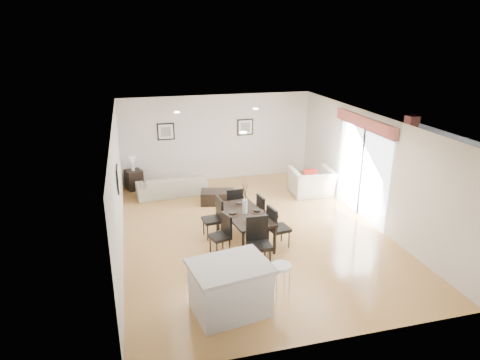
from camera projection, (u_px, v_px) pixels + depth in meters
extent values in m
plane|color=tan|center=(252.00, 231.00, 10.27)|extent=(8.00, 8.00, 0.00)
cube|color=silver|center=(217.00, 138.00, 13.47)|extent=(6.00, 0.04, 2.70)
cube|color=silver|center=(330.00, 266.00, 6.17)|extent=(6.00, 0.04, 2.70)
cube|color=silver|center=(118.00, 190.00, 9.11)|extent=(0.04, 8.00, 2.70)
cube|color=silver|center=(370.00, 168.00, 10.53)|extent=(0.04, 8.00, 2.70)
cube|color=white|center=(253.00, 120.00, 9.37)|extent=(6.00, 8.00, 0.02)
imported|color=#A39A84|center=(172.00, 185.00, 12.44)|extent=(2.06, 0.93, 0.59)
imported|color=beige|center=(312.00, 182.00, 12.41)|extent=(1.26, 1.12, 0.78)
imported|color=#405C27|center=(447.00, 198.00, 11.44)|extent=(0.72, 0.68, 0.64)
imported|color=#405C27|center=(422.00, 177.00, 12.86)|extent=(0.52, 0.52, 0.74)
cube|color=black|center=(245.00, 214.00, 9.56)|extent=(1.05, 1.76, 0.06)
cylinder|color=black|center=(243.00, 246.00, 8.87)|extent=(0.06, 0.06, 0.64)
cylinder|color=black|center=(218.00, 218.00, 10.23)|extent=(0.06, 0.06, 0.64)
cylinder|color=black|center=(274.00, 240.00, 9.13)|extent=(0.06, 0.06, 0.64)
cylinder|color=black|center=(246.00, 213.00, 10.49)|extent=(0.06, 0.06, 0.64)
cube|color=black|center=(220.00, 237.00, 9.11)|extent=(0.49, 0.49, 0.07)
cube|color=black|center=(227.00, 224.00, 9.11)|extent=(0.16, 0.39, 0.47)
cylinder|color=black|center=(210.00, 245.00, 9.24)|extent=(0.03, 0.03, 0.36)
cylinder|color=black|center=(223.00, 241.00, 9.39)|extent=(0.03, 0.03, 0.36)
cylinder|color=black|center=(217.00, 251.00, 8.98)|extent=(0.03, 0.03, 0.36)
cylinder|color=black|center=(230.00, 247.00, 9.14)|extent=(0.03, 0.03, 0.36)
cube|color=black|center=(212.00, 220.00, 9.87)|extent=(0.46, 0.46, 0.07)
cube|color=black|center=(220.00, 208.00, 9.84)|extent=(0.10, 0.42, 0.50)
cylinder|color=black|center=(204.00, 227.00, 10.03)|extent=(0.03, 0.03, 0.38)
cylinder|color=black|center=(217.00, 225.00, 10.14)|extent=(0.03, 0.03, 0.38)
cylinder|color=black|center=(208.00, 233.00, 9.74)|extent=(0.03, 0.03, 0.38)
cylinder|color=black|center=(221.00, 231.00, 9.85)|extent=(0.03, 0.03, 0.38)
cube|color=black|center=(279.00, 229.00, 9.42)|extent=(0.49, 0.49, 0.07)
cube|color=black|center=(272.00, 219.00, 9.26)|extent=(0.12, 0.43, 0.51)
cylinder|color=black|center=(289.00, 240.00, 9.42)|extent=(0.03, 0.03, 0.39)
cylinder|color=black|center=(276.00, 243.00, 9.29)|extent=(0.03, 0.03, 0.39)
cylinder|color=black|center=(282.00, 234.00, 9.71)|extent=(0.03, 0.03, 0.39)
cylinder|color=black|center=(268.00, 236.00, 9.58)|extent=(0.03, 0.03, 0.39)
cube|color=black|center=(267.00, 215.00, 10.19)|extent=(0.44, 0.44, 0.07)
cube|color=black|center=(261.00, 206.00, 10.05)|extent=(0.09, 0.41, 0.48)
cylinder|color=black|center=(276.00, 225.00, 10.17)|extent=(0.03, 0.03, 0.37)
cylinder|color=black|center=(264.00, 227.00, 10.07)|extent=(0.03, 0.03, 0.37)
cylinder|color=black|center=(270.00, 219.00, 10.45)|extent=(0.03, 0.03, 0.37)
cylinder|color=black|center=(258.00, 221.00, 10.35)|extent=(0.03, 0.03, 0.37)
cube|color=black|center=(259.00, 245.00, 8.62)|extent=(0.47, 0.47, 0.08)
cube|color=black|center=(257.00, 228.00, 8.70)|extent=(0.46, 0.07, 0.55)
cylinder|color=black|center=(253.00, 262.00, 8.50)|extent=(0.04, 0.04, 0.42)
cylinder|color=black|center=(248.00, 253.00, 8.83)|extent=(0.04, 0.04, 0.42)
cylinder|color=black|center=(270.00, 260.00, 8.57)|extent=(0.04, 0.04, 0.42)
cylinder|color=black|center=(265.00, 251.00, 8.90)|extent=(0.04, 0.04, 0.42)
cube|color=black|center=(233.00, 206.00, 10.66)|extent=(0.41, 0.41, 0.07)
cube|color=black|center=(235.00, 199.00, 10.41)|extent=(0.41, 0.06, 0.49)
cylinder|color=black|center=(238.00, 211.00, 10.92)|extent=(0.03, 0.03, 0.38)
cylinder|color=black|center=(241.00, 216.00, 10.63)|extent=(0.03, 0.03, 0.38)
cylinder|color=black|center=(225.00, 212.00, 10.85)|extent=(0.03, 0.03, 0.38)
cylinder|color=black|center=(228.00, 217.00, 10.55)|extent=(0.03, 0.03, 0.38)
cylinder|color=white|center=(245.00, 206.00, 9.50)|extent=(0.11, 0.11, 0.33)
cylinder|color=black|center=(257.00, 212.00, 9.62)|extent=(0.32, 0.32, 0.01)
cylinder|color=black|center=(257.00, 210.00, 9.61)|extent=(0.17, 0.17, 0.05)
cylinder|color=black|center=(239.00, 204.00, 10.03)|extent=(0.32, 0.32, 0.01)
cylinder|color=black|center=(239.00, 203.00, 10.02)|extent=(0.17, 0.17, 0.05)
cylinder|color=black|center=(232.00, 214.00, 9.48)|extent=(0.32, 0.32, 0.01)
cylinder|color=black|center=(232.00, 213.00, 9.47)|extent=(0.17, 0.17, 0.05)
cylinder|color=black|center=(251.00, 223.00, 9.07)|extent=(0.32, 0.32, 0.01)
cylinder|color=black|center=(251.00, 221.00, 9.06)|extent=(0.17, 0.17, 0.05)
cube|color=black|center=(217.00, 197.00, 11.86)|extent=(1.01, 0.73, 0.36)
cube|color=black|center=(134.00, 180.00, 12.88)|extent=(0.57, 0.57, 0.60)
cylinder|color=white|center=(133.00, 168.00, 12.75)|extent=(0.10, 0.10, 0.17)
cone|color=#EFE2CF|center=(132.00, 161.00, 12.68)|extent=(0.21, 0.21, 0.23)
cube|color=#AB1F16|center=(310.00, 176.00, 12.21)|extent=(0.38, 0.16, 0.37)
cube|color=silver|center=(230.00, 290.00, 7.21)|extent=(1.33, 1.09, 0.85)
cube|color=#B1B1B3|center=(230.00, 266.00, 7.06)|extent=(1.45, 1.20, 0.06)
cylinder|color=white|center=(281.00, 266.00, 7.31)|extent=(0.35, 0.35, 0.05)
cylinder|color=silver|center=(285.00, 280.00, 7.57)|extent=(0.02, 0.02, 0.75)
cylinder|color=silver|center=(272.00, 282.00, 7.52)|extent=(0.02, 0.02, 0.75)
cylinder|color=silver|center=(276.00, 290.00, 7.30)|extent=(0.02, 0.02, 0.75)
cylinder|color=silver|center=(289.00, 288.00, 7.36)|extent=(0.02, 0.02, 0.75)
cube|color=black|center=(166.00, 132.00, 12.97)|extent=(0.52, 0.03, 0.52)
cube|color=white|center=(166.00, 132.00, 12.97)|extent=(0.44, 0.04, 0.44)
cube|color=#61615B|center=(166.00, 132.00, 12.97)|extent=(0.30, 0.04, 0.30)
cube|color=black|center=(245.00, 127.00, 13.56)|extent=(0.52, 0.03, 0.52)
cube|color=white|center=(245.00, 127.00, 13.56)|extent=(0.44, 0.04, 0.44)
cube|color=#61615B|center=(245.00, 127.00, 13.56)|extent=(0.30, 0.04, 0.30)
cube|color=black|center=(118.00, 179.00, 8.83)|extent=(0.03, 0.52, 0.52)
cube|color=white|center=(118.00, 179.00, 8.83)|extent=(0.04, 0.44, 0.44)
cube|color=#61615B|center=(118.00, 179.00, 8.83)|extent=(0.04, 0.30, 0.30)
cube|color=white|center=(362.00, 173.00, 10.88)|extent=(0.02, 2.40, 2.25)
cube|color=black|center=(361.00, 173.00, 10.87)|extent=(0.03, 0.05, 2.25)
cube|color=black|center=(365.00, 129.00, 10.49)|extent=(0.03, 2.50, 0.05)
cube|color=maroon|center=(365.00, 122.00, 10.43)|extent=(0.10, 2.70, 0.28)
plane|color=gray|center=(424.00, 206.00, 11.73)|extent=(6.00, 6.00, 0.00)
cube|color=#2B2B2D|center=(466.00, 171.00, 11.72)|extent=(0.08, 5.50, 1.80)
cube|color=brown|center=(409.00, 146.00, 13.84)|extent=(0.35, 0.35, 2.00)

